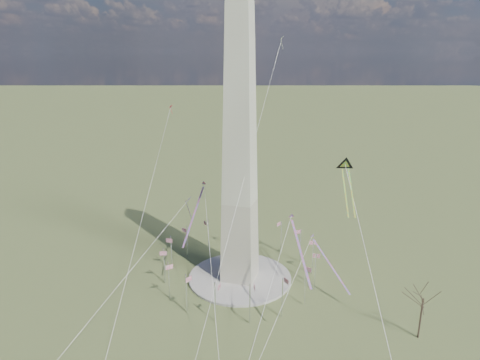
# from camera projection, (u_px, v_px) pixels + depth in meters

# --- Properties ---
(ground) EXTENTS (2000.00, 2000.00, 0.00)m
(ground) POSITION_uv_depth(u_px,v_px,m) (240.00, 278.00, 150.37)
(ground) COLOR #5C6532
(ground) RESTS_ON ground
(plaza) EXTENTS (36.00, 36.00, 0.80)m
(plaza) POSITION_uv_depth(u_px,v_px,m) (240.00, 277.00, 150.26)
(plaza) COLOR #A7A399
(plaza) RESTS_ON ground
(washington_monument) EXTENTS (15.56, 15.56, 100.00)m
(washington_monument) POSITION_uv_depth(u_px,v_px,m) (240.00, 145.00, 136.53)
(washington_monument) COLOR beige
(washington_monument) RESTS_ON plaza
(flagpole_ring) EXTENTS (54.40, 54.40, 13.00)m
(flagpole_ring) POSITION_uv_depth(u_px,v_px,m) (240.00, 260.00, 148.27)
(flagpole_ring) COLOR white
(flagpole_ring) RESTS_ON ground
(tree_near) EXTENTS (10.63, 10.63, 18.60)m
(tree_near) POSITION_uv_depth(u_px,v_px,m) (424.00, 296.00, 115.60)
(tree_near) COLOR #3F2F26
(tree_near) RESTS_ON ground
(kite_delta_black) EXTENTS (8.01, 17.73, 14.43)m
(kite_delta_black) POSITION_uv_depth(u_px,v_px,m) (346.00, 168.00, 132.66)
(kite_delta_black) COLOR black
(kite_delta_black) RESTS_ON ground
(kite_diamond_purple) EXTENTS (1.75, 2.94, 9.36)m
(kite_diamond_purple) POSITION_uv_depth(u_px,v_px,m) (188.00, 202.00, 154.29)
(kite_diamond_purple) COLOR #36186E
(kite_diamond_purple) RESTS_ON ground
(kite_streamer_left) EXTENTS (9.68, 18.14, 13.47)m
(kite_streamer_left) POSITION_uv_depth(u_px,v_px,m) (298.00, 241.00, 118.14)
(kite_streamer_left) COLOR red
(kite_streamer_left) RESTS_ON ground
(kite_streamer_mid) EXTENTS (2.34, 23.07, 15.83)m
(kite_streamer_mid) POSITION_uv_depth(u_px,v_px,m) (197.00, 204.00, 147.30)
(kite_streamer_mid) COLOR red
(kite_streamer_mid) RESTS_ON ground
(kite_streamer_right) EXTENTS (14.98, 14.24, 13.38)m
(kite_streamer_right) POSITION_uv_depth(u_px,v_px,m) (325.00, 257.00, 140.12)
(kite_streamer_right) COLOR red
(kite_streamer_right) RESTS_ON ground
(kite_small_red) EXTENTS (1.29, 1.93, 4.15)m
(kite_small_red) POSITION_uv_depth(u_px,v_px,m) (171.00, 107.00, 184.99)
(kite_small_red) COLOR red
(kite_small_red) RESTS_ON ground
(kite_small_white) EXTENTS (1.49, 2.34, 5.17)m
(kite_small_white) POSITION_uv_depth(u_px,v_px,m) (282.00, 39.00, 168.55)
(kite_small_white) COLOR silver
(kite_small_white) RESTS_ON ground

